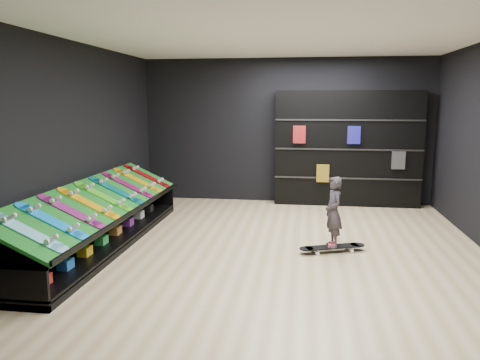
# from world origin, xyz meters

# --- Properties ---
(floor) EXTENTS (6.00, 7.00, 0.01)m
(floor) POSITION_xyz_m (0.00, 0.00, 0.00)
(floor) COLOR #CCB78A
(floor) RESTS_ON ground
(ceiling) EXTENTS (6.00, 7.00, 0.01)m
(ceiling) POSITION_xyz_m (0.00, 0.00, 3.00)
(ceiling) COLOR white
(ceiling) RESTS_ON ground
(wall_back) EXTENTS (6.00, 0.02, 3.00)m
(wall_back) POSITION_xyz_m (0.00, 3.50, 1.50)
(wall_back) COLOR black
(wall_back) RESTS_ON ground
(wall_front) EXTENTS (6.00, 0.02, 3.00)m
(wall_front) POSITION_xyz_m (0.00, -3.50, 1.50)
(wall_front) COLOR black
(wall_front) RESTS_ON ground
(wall_left) EXTENTS (0.02, 7.00, 3.00)m
(wall_left) POSITION_xyz_m (-3.00, 0.00, 1.50)
(wall_left) COLOR black
(wall_left) RESTS_ON ground
(display_rack) EXTENTS (0.90, 4.50, 0.50)m
(display_rack) POSITION_xyz_m (-2.55, 0.00, 0.25)
(display_rack) COLOR black
(display_rack) RESTS_ON ground
(turf_ramp) EXTENTS (0.92, 4.50, 0.46)m
(turf_ramp) POSITION_xyz_m (-2.50, 0.00, 0.71)
(turf_ramp) COLOR #0E5C15
(turf_ramp) RESTS_ON display_rack
(back_shelving) EXTENTS (2.92, 0.34, 2.33)m
(back_shelving) POSITION_xyz_m (1.26, 3.32, 1.17)
(back_shelving) COLOR black
(back_shelving) RESTS_ON ground
(floor_skateboard) EXTENTS (0.99, 0.56, 0.09)m
(floor_skateboard) POSITION_xyz_m (0.83, 0.14, 0.04)
(floor_skateboard) COLOR black
(floor_skateboard) RESTS_ON ground
(child) EXTENTS (0.22, 0.26, 0.60)m
(child) POSITION_xyz_m (0.83, 0.14, 0.39)
(child) COLOR black
(child) RESTS_ON floor_skateboard
(display_board_0) EXTENTS (0.93, 0.22, 0.50)m
(display_board_0) POSITION_xyz_m (-2.49, -1.90, 0.74)
(display_board_0) COLOR #0CB2E5
(display_board_0) RESTS_ON turf_ramp
(display_board_1) EXTENTS (0.93, 0.22, 0.50)m
(display_board_1) POSITION_xyz_m (-2.49, -1.42, 0.74)
(display_board_1) COLOR blue
(display_board_1) RESTS_ON turf_ramp
(display_board_2) EXTENTS (0.93, 0.22, 0.50)m
(display_board_2) POSITION_xyz_m (-2.49, -0.95, 0.74)
(display_board_2) COLOR #2626BF
(display_board_2) RESTS_ON turf_ramp
(display_board_3) EXTENTS (0.93, 0.22, 0.50)m
(display_board_3) POSITION_xyz_m (-2.49, -0.48, 0.74)
(display_board_3) COLOR yellow
(display_board_3) RESTS_ON turf_ramp
(display_board_4) EXTENTS (0.93, 0.22, 0.50)m
(display_board_4) POSITION_xyz_m (-2.49, 0.00, 0.74)
(display_board_4) COLOR green
(display_board_4) RESTS_ON turf_ramp
(display_board_5) EXTENTS (0.93, 0.22, 0.50)m
(display_board_5) POSITION_xyz_m (-2.49, 0.48, 0.74)
(display_board_5) COLOR #0C8C99
(display_board_5) RESTS_ON turf_ramp
(display_board_6) EXTENTS (0.93, 0.22, 0.50)m
(display_board_6) POSITION_xyz_m (-2.49, 0.95, 0.74)
(display_board_6) COLOR #E5198C
(display_board_6) RESTS_ON turf_ramp
(display_board_7) EXTENTS (0.93, 0.22, 0.50)m
(display_board_7) POSITION_xyz_m (-2.49, 1.42, 0.74)
(display_board_7) COLOR orange
(display_board_7) RESTS_ON turf_ramp
(display_board_8) EXTENTS (0.93, 0.22, 0.50)m
(display_board_8) POSITION_xyz_m (-2.49, 1.90, 0.74)
(display_board_8) COLOR red
(display_board_8) RESTS_ON turf_ramp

